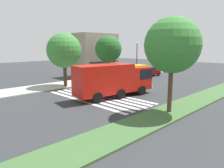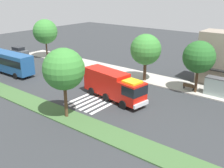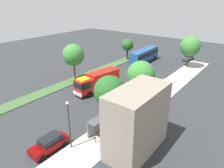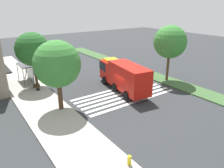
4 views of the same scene
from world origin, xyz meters
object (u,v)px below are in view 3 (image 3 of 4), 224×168
object	(u,v)px
parked_car_mid	(50,144)
bus_stop_shelter	(98,122)
transit_bus	(144,55)
sidewalk_tree_far_west	(190,46)
street_lamp	(69,122)
sidewalk_tree_west	(141,75)
bench_near_shelter	(116,117)
fire_truck	(97,81)
median_tree_far_west	(127,45)
median_tree_west	(73,55)
parked_car_west	(188,57)
sidewalk_tree_center	(110,91)
fire_hydrant	(163,80)

from	to	relation	value
parked_car_mid	bus_stop_shelter	size ratio (longest dim) A/B	1.35
transit_bus	sidewalk_tree_far_west	bearing A→B (deg)	-76.49
street_lamp	sidewalk_tree_west	size ratio (longest dim) A/B	0.86
parked_car_mid	bus_stop_shelter	distance (m)	6.49
bench_near_shelter	fire_truck	bearing A→B (deg)	-123.98
parked_car_mid	street_lamp	size ratio (longest dim) A/B	0.76
median_tree_far_west	median_tree_west	world-z (taller)	median_tree_west
parked_car_west	bus_stop_shelter	xyz separation A→B (m)	(42.09, 2.54, 0.99)
fire_truck	sidewalk_tree_center	xyz separation A→B (m)	(7.40, 8.93, 3.11)
fire_truck	parked_car_mid	distance (m)	17.55
parked_car_mid	bench_near_shelter	xyz separation A→B (m)	(-9.90, 2.56, -0.33)
parked_car_west	sidewalk_tree_far_west	world-z (taller)	sidewalk_tree_far_west
street_lamp	parked_car_mid	bearing A→B (deg)	-45.85
parked_car_mid	street_lamp	xyz separation A→B (m)	(-1.75, 1.80, 2.89)
sidewalk_tree_west	fire_hydrant	world-z (taller)	sidewalk_tree_west
bus_stop_shelter	median_tree_far_west	world-z (taller)	median_tree_far_west
parked_car_mid	transit_bus	bearing A→B (deg)	-166.18
bench_near_shelter	street_lamp	world-z (taller)	street_lamp
sidewalk_tree_center	street_lamp	bearing A→B (deg)	-3.26
street_lamp	transit_bus	bearing A→B (deg)	-163.69
parked_car_west	parked_car_mid	world-z (taller)	parked_car_mid
fire_hydrant	street_lamp	bearing A→B (deg)	0.22
parked_car_mid	median_tree_west	xyz separation A→B (m)	(-17.30, -14.15, 4.77)
parked_car_west	median_tree_west	bearing A→B (deg)	-26.16
sidewalk_tree_center	median_tree_west	xyz separation A→B (m)	(-8.54, -16.35, 0.54)
transit_bus	parked_car_west	bearing A→B (deg)	-43.48
parked_car_west	sidewalk_tree_far_west	distance (m)	8.56
bus_stop_shelter	sidewalk_tree_center	bearing A→B (deg)	-173.17
parked_car_west	fire_hydrant	distance (m)	20.21
sidewalk_tree_west	sidewalk_tree_center	world-z (taller)	sidewalk_tree_west
fire_truck	median_tree_far_west	world-z (taller)	median_tree_far_west
street_lamp	median_tree_far_west	xyz separation A→B (m)	(-35.89, -15.95, 0.41)
sidewalk_tree_far_west	fire_truck	bearing A→B (deg)	-19.71
fire_truck	street_lamp	distance (m)	16.85
median_tree_far_west	median_tree_west	xyz separation A→B (m)	(20.34, 0.00, 1.46)
parked_car_west	median_tree_far_west	world-z (taller)	median_tree_far_west
transit_bus	median_tree_west	world-z (taller)	median_tree_west
fire_truck	sidewalk_tree_far_west	size ratio (longest dim) A/B	1.26
bench_near_shelter	fire_hydrant	distance (m)	17.98
bench_near_shelter	sidewalk_tree_west	size ratio (longest dim) A/B	0.22
transit_bus	sidewalk_tree_center	size ratio (longest dim) A/B	1.67
bench_near_shelter	sidewalk_tree_far_west	distance (m)	31.59
transit_bus	sidewalk_tree_far_west	xyz separation A→B (m)	(-3.00, 11.04, 3.34)
bus_stop_shelter	transit_bus	bearing A→B (deg)	-160.54
fire_truck	median_tree_west	bearing A→B (deg)	-90.04
sidewalk_tree_west	median_tree_west	xyz separation A→B (m)	(-0.20, -16.35, 0.66)
sidewalk_tree_far_west	median_tree_west	world-z (taller)	median_tree_west
bus_stop_shelter	median_tree_far_west	xyz separation A→B (m)	(-31.74, -16.69, 2.34)
bench_near_shelter	sidewalk_tree_west	xyz separation A→B (m)	(-7.20, -0.36, 4.44)
fire_truck	fire_hydrant	bearing A→B (deg)	152.85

